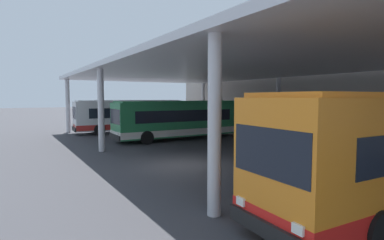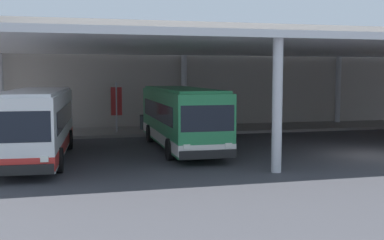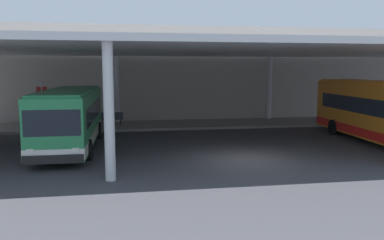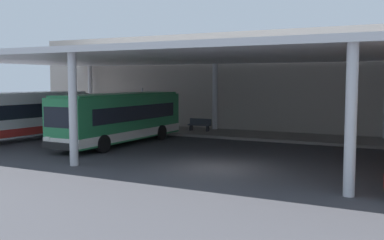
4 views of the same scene
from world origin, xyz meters
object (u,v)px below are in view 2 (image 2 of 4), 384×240
Objects in this scene: bus_second_bay at (181,117)px; bench_waiting at (183,122)px; trash_bin at (143,122)px; banner_sign at (116,104)px; bus_nearest_bay at (37,123)px.

bench_waiting is (1.84, 7.49, -0.99)m from bus_second_bay.
banner_sign is (-1.90, -1.19, 1.30)m from trash_bin.
bench_waiting is 0.56× the size of banner_sign.
bus_nearest_bay reaches higher than trash_bin.
banner_sign is (-4.57, -0.88, 1.32)m from bench_waiting.
banner_sign reaches higher than trash_bin.
trash_bin is at bearing 56.31° from bus_nearest_bay.
bus_second_bay is at bearing -67.54° from banner_sign.
bus_nearest_bay is 1.01× the size of bus_second_bay.
bus_nearest_bay is 7.22m from bus_second_bay.
bench_waiting is (8.89, 9.02, -0.99)m from bus_nearest_bay.
bus_nearest_bay is 11.26m from trash_bin.
banner_sign is at bearing 62.07° from bus_nearest_bay.
trash_bin is (-2.67, 0.31, 0.01)m from bench_waiting.
bus_second_bay is 5.86× the size of bench_waiting.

